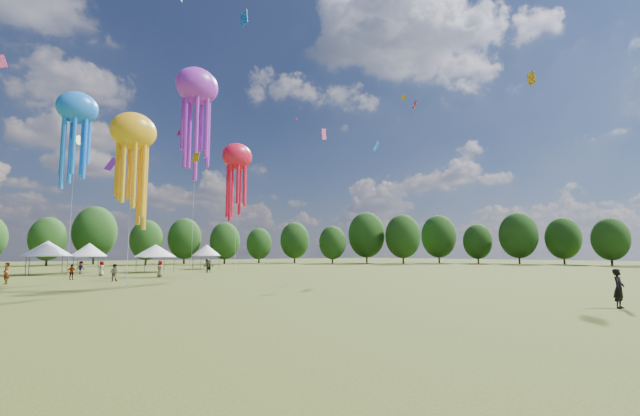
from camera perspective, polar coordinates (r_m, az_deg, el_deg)
ground at (r=19.13m, az=22.19°, el=-13.71°), size 300.00×300.00×0.00m
observer_main at (r=25.60m, az=35.28°, el=-8.84°), size 0.71×0.48×1.91m
spectator_near at (r=44.98m, az=-26.00°, el=-7.83°), size 1.00×0.97×1.63m
spectators_far at (r=56.26m, az=-22.71°, el=-7.45°), size 24.68×16.73×1.86m
festival_tents at (r=65.65m, az=-27.67°, el=-5.04°), size 37.24×11.00×4.22m
show_kites at (r=50.58m, az=-23.88°, el=11.44°), size 32.37×21.83×26.51m
small_kites at (r=59.91m, az=-21.38°, el=20.52°), size 73.30×58.94×45.07m
treeline at (r=72.91m, az=-29.17°, el=-2.25°), size 201.57×95.24×13.43m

